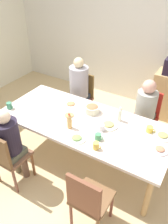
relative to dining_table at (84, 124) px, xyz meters
The scene contains 24 objects.
ground_plane 0.66m from the dining_table, ahead, with size 7.02×7.02×0.00m, color #CCB282.
wall_back 2.22m from the dining_table, 90.00° to the left, with size 6.09×0.12×2.60m, color silver.
dining_table is the anchor object (origin of this frame).
chair_0 1.10m from the dining_table, 56.09° to the right, with size 0.40×0.40×0.90m.
chair_1 1.10m from the dining_table, 123.91° to the right, with size 0.40×0.40×0.90m.
person_1 1.01m from the dining_table, 126.79° to the right, with size 0.30×0.30×1.16m.
chair_2 1.10m from the dining_table, 56.09° to the left, with size 0.40×0.40×0.90m.
person_2 1.01m from the dining_table, 53.23° to the left, with size 0.31×0.31×1.16m.
chair_3 1.10m from the dining_table, 123.91° to the left, with size 0.40×0.40×0.90m.
person_3 1.02m from the dining_table, 126.70° to the left, with size 0.33×0.33×1.25m.
plate_0 1.05m from the dining_table, 13.13° to the left, with size 0.24×0.24×0.04m.
plate_1 0.25m from the dining_table, behind, with size 0.25×0.25×0.04m.
plate_2 0.36m from the dining_table, 13.83° to the left, with size 0.26×0.26×0.04m.
plate_3 0.40m from the dining_table, 71.85° to the right, with size 0.23×0.23×0.04m.
plate_4 1.07m from the dining_table, ahead, with size 0.20×0.20×0.04m.
plate_5 0.46m from the dining_table, 147.80° to the left, with size 0.24×0.24×0.04m.
bowl_0 0.28m from the dining_table, 92.97° to the left, with size 0.22×0.22×0.12m.
cup_0 0.58m from the dining_table, 44.22° to the right, with size 0.11×0.07×0.10m.
cup_1 0.89m from the dining_table, 15.94° to the left, with size 0.12×0.09×0.08m.
cup_2 1.16m from the dining_table, 164.35° to the right, with size 0.12×0.08×0.10m.
cup_3 0.33m from the dining_table, 11.14° to the right, with size 0.11×0.08×0.09m.
cup_4 0.44m from the dining_table, 33.95° to the right, with size 0.11×0.08×0.08m.
bottle_0 0.29m from the dining_table, 110.43° to the right, with size 0.06×0.06×0.22m.
bottle_1 0.52m from the dining_table, 32.77° to the left, with size 0.06×0.06×0.22m.
Camera 1 is at (1.32, -2.16, 2.61)m, focal length 36.45 mm.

